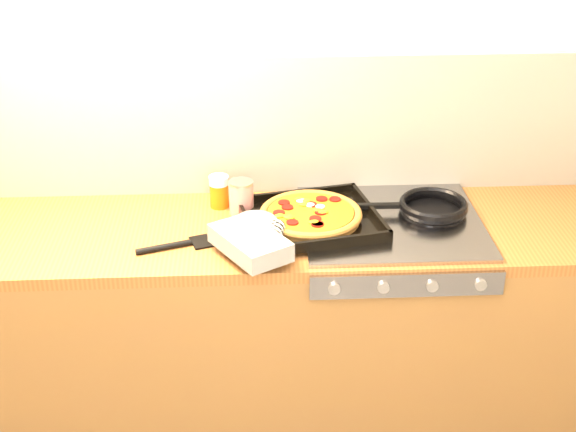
{
  "coord_description": "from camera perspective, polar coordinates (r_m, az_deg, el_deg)",
  "views": [
    {
      "loc": [
        -0.02,
        -1.27,
        2.15
      ],
      "look_at": [
        0.1,
        1.08,
        0.95
      ],
      "focal_mm": 50.0,
      "sensor_mm": 36.0,
      "label": 1
    }
  ],
  "objects": [
    {
      "name": "room_shell",
      "position": [
        2.84,
        -2.36,
        6.38
      ],
      "size": [
        3.2,
        3.2,
        3.2
      ],
      "color": "white",
      "rests_on": "ground"
    },
    {
      "name": "counter_run",
      "position": [
        2.92,
        -2.0,
        -8.65
      ],
      "size": [
        3.2,
        0.62,
        0.9
      ],
      "color": "brown",
      "rests_on": "ground"
    },
    {
      "name": "stovetop",
      "position": [
        2.72,
        7.37,
        -0.48
      ],
      "size": [
        0.6,
        0.56,
        0.02
      ],
      "primitive_type": "cube",
      "color": "gray",
      "rests_on": "counter_run"
    },
    {
      "name": "pizza_on_tray",
      "position": [
        2.61,
        0.4,
        -0.42
      ],
      "size": [
        0.59,
        0.59,
        0.07
      ],
      "color": "black",
      "rests_on": "stovetop"
    },
    {
      "name": "frying_pan",
      "position": [
        2.77,
        10.18,
        0.62
      ],
      "size": [
        0.39,
        0.24,
        0.04
      ],
      "color": "black",
      "rests_on": "stovetop"
    },
    {
      "name": "tomato_can",
      "position": [
        2.75,
        -3.33,
        1.33
      ],
      "size": [
        0.1,
        0.1,
        0.12
      ],
      "color": "maroon",
      "rests_on": "counter_run"
    },
    {
      "name": "juice_glass",
      "position": [
        2.8,
        -4.92,
        1.76
      ],
      "size": [
        0.09,
        0.09,
        0.12
      ],
      "color": "#E15F0D",
      "rests_on": "counter_run"
    },
    {
      "name": "wooden_spoon",
      "position": [
        2.83,
        1.43,
        1.0
      ],
      "size": [
        0.3,
        0.1,
        0.02
      ],
      "color": "#B6774D",
      "rests_on": "counter_run"
    },
    {
      "name": "black_spatula",
      "position": [
        2.58,
        -7.54,
        -2.01
      ],
      "size": [
        0.28,
        0.14,
        0.02
      ],
      "color": "black",
      "rests_on": "counter_run"
    }
  ]
}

